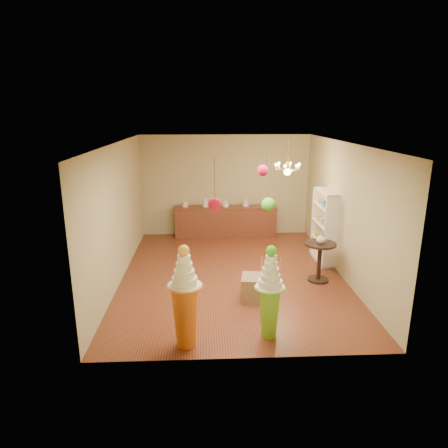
{
  "coord_description": "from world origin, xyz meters",
  "views": [
    {
      "loc": [
        -0.59,
        -8.55,
        3.64
      ],
      "look_at": [
        -0.19,
        0.0,
        1.22
      ],
      "focal_mm": 32.0,
      "sensor_mm": 36.0,
      "label": 1
    }
  ],
  "objects_px": {
    "pedestal_green": "(270,300)",
    "round_table": "(320,256)",
    "pedestal_orange": "(185,307)",
    "sideboard": "(226,221)"
  },
  "relations": [
    {
      "from": "sideboard",
      "to": "pedestal_orange",
      "type": "bearing_deg",
      "value": -99.1
    },
    {
      "from": "round_table",
      "to": "sideboard",
      "type": "bearing_deg",
      "value": 119.25
    },
    {
      "from": "pedestal_green",
      "to": "sideboard",
      "type": "xyz_separation_m",
      "value": [
        -0.44,
        5.61,
        -0.19
      ]
    },
    {
      "from": "pedestal_green",
      "to": "round_table",
      "type": "height_order",
      "value": "pedestal_green"
    },
    {
      "from": "pedestal_green",
      "to": "pedestal_orange",
      "type": "bearing_deg",
      "value": -171.34
    },
    {
      "from": "pedestal_green",
      "to": "pedestal_orange",
      "type": "height_order",
      "value": "pedestal_orange"
    },
    {
      "from": "pedestal_orange",
      "to": "round_table",
      "type": "bearing_deg",
      "value": 40.67
    },
    {
      "from": "pedestal_orange",
      "to": "round_table",
      "type": "xyz_separation_m",
      "value": [
        2.83,
        2.43,
        -0.11
      ]
    },
    {
      "from": "pedestal_orange",
      "to": "round_table",
      "type": "distance_m",
      "value": 3.73
    },
    {
      "from": "pedestal_green",
      "to": "round_table",
      "type": "xyz_separation_m",
      "value": [
        1.46,
        2.22,
        -0.09
      ]
    }
  ]
}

